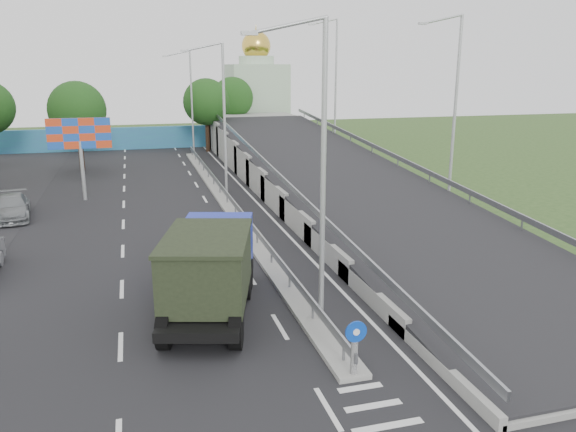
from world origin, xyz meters
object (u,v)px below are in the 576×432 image
object	(u,v)px
lamp_post_far	(190,97)
parked_car_d	(12,207)
sign_bollard	(355,347)
billboard	(80,138)
lamp_post_near	(318,160)
church	(257,94)
lamp_post_mid	(221,113)
dump_truck	(211,266)

from	to	relation	value
lamp_post_far	parked_car_d	size ratio (longest dim) A/B	2.10
sign_bollard	billboard	xyz separation A→B (m)	(-9.00, 25.83, 3.15)
lamp_post_near	church	xyz separation A→B (m)	(9.89, 54.00, -0.50)
lamp_post_near	church	size ratio (longest dim) A/B	0.73
lamp_post_mid	sign_bollard	bearing A→B (deg)	-90.26
dump_truck	church	bearing A→B (deg)	91.29
church	billboard	xyz separation A→B (m)	(-19.00, -32.00, -1.12)
lamp_post_mid	church	distance (m)	35.41
lamp_post_mid	billboard	distance (m)	9.47
sign_bollard	billboard	size ratio (longest dim) A/B	0.30
church	parked_car_d	bearing A→B (deg)	-122.48
lamp_post_far	parked_car_d	bearing A→B (deg)	-120.62
lamp_post_mid	church	xyz separation A→B (m)	(9.89, 34.00, -0.50)
lamp_post_far	sign_bollard	bearing A→B (deg)	-90.14
church	parked_car_d	distance (m)	42.74
church	dump_truck	distance (m)	53.80
lamp_post_mid	dump_truck	bearing A→B (deg)	-100.55
church	dump_truck	bearing A→B (deg)	-104.29
lamp_post_far	lamp_post_near	bearing A→B (deg)	-90.00
billboard	parked_car_d	bearing A→B (deg)	-134.83
sign_bollard	parked_car_d	bearing A→B (deg)	120.24
parked_car_d	sign_bollard	bearing A→B (deg)	-67.35
dump_truck	parked_car_d	xyz separation A→B (m)	(-9.57, 16.18, -1.08)
lamp_post_near	billboard	size ratio (longest dim) A/B	1.83
sign_bollard	church	bearing A→B (deg)	80.19
parked_car_d	billboard	bearing A→B (deg)	37.57
lamp_post_mid	lamp_post_far	bearing A→B (deg)	90.00
lamp_post_near	billboard	bearing A→B (deg)	112.49
lamp_post_mid	dump_truck	size ratio (longest dim) A/B	1.31
lamp_post_far	church	bearing A→B (deg)	54.76
lamp_post_near	parked_car_d	world-z (taller)	lamp_post_near
sign_bollard	lamp_post_mid	distance (m)	24.30
billboard	lamp_post_mid	bearing A→B (deg)	-12.38
lamp_post_far	billboard	bearing A→B (deg)	-116.84
church	billboard	world-z (taller)	church
sign_bollard	parked_car_d	world-z (taller)	sign_bollard
sign_bollard	lamp_post_near	xyz separation A→B (m)	(0.11, 3.83, 4.77)
lamp_post_mid	lamp_post_far	distance (m)	20.00
church	dump_truck	xyz separation A→B (m)	(-13.25, -52.02, -3.54)
sign_bollard	dump_truck	size ratio (longest dim) A/B	0.22
lamp_post_mid	church	world-z (taller)	church
lamp_post_near	lamp_post_far	size ratio (longest dim) A/B	1.00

